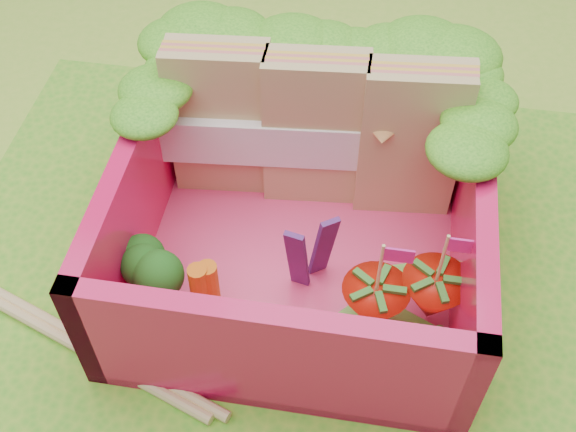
# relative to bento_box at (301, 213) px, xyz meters

# --- Properties ---
(ground) EXTENTS (14.00, 14.00, 0.00)m
(ground) POSITION_rel_bento_box_xyz_m (-0.10, -0.25, -0.31)
(ground) COLOR #8BC036
(ground) RESTS_ON ground
(placemat) EXTENTS (2.60, 2.60, 0.03)m
(placemat) POSITION_rel_bento_box_xyz_m (-0.10, -0.25, -0.29)
(placemat) COLOR #53AE27
(placemat) RESTS_ON ground
(bento_floor) EXTENTS (1.30, 1.30, 0.05)m
(bento_floor) POSITION_rel_bento_box_xyz_m (-0.00, 0.00, -0.25)
(bento_floor) COLOR #EB3C72
(bento_floor) RESTS_ON placemat
(bento_box) EXTENTS (1.30, 1.30, 0.55)m
(bento_box) POSITION_rel_bento_box_xyz_m (0.00, 0.00, 0.00)
(bento_box) COLOR #E1124F
(bento_box) RESTS_ON placemat
(lettuce_ruffle) EXTENTS (1.43, 0.77, 0.11)m
(lettuce_ruffle) POSITION_rel_bento_box_xyz_m (0.00, 0.47, 0.33)
(lettuce_ruffle) COLOR #248017
(lettuce_ruffle) RESTS_ON bento_box
(sandwich_stack) EXTENTS (1.24, 0.28, 0.68)m
(sandwich_stack) POSITION_rel_bento_box_xyz_m (0.00, 0.33, 0.11)
(sandwich_stack) COLOR tan
(sandwich_stack) RESTS_ON bento_floor
(broccoli) EXTENTS (0.31, 0.31, 0.25)m
(broccoli) POSITION_rel_bento_box_xyz_m (-0.50, -0.30, -0.05)
(broccoli) COLOR #75A44F
(broccoli) RESTS_ON bento_floor
(carrot_sticks) EXTENTS (0.10, 0.09, 0.27)m
(carrot_sticks) POSITION_rel_bento_box_xyz_m (-0.29, -0.33, -0.09)
(carrot_sticks) COLOR orange
(carrot_sticks) RESTS_ON bento_floor
(purple_wedges) EXTENTS (0.15, 0.12, 0.38)m
(purple_wedges) POSITION_rel_bento_box_xyz_m (0.06, -0.15, -0.04)
(purple_wedges) COLOR #3F1958
(purple_wedges) RESTS_ON bento_floor
(strawberry_left) EXTENTS (0.24, 0.24, 0.48)m
(strawberry_left) POSITION_rel_bento_box_xyz_m (0.30, -0.30, -0.10)
(strawberry_left) COLOR red
(strawberry_left) RESTS_ON bento_floor
(strawberry_right) EXTENTS (0.24, 0.24, 0.48)m
(strawberry_right) POSITION_rel_bento_box_xyz_m (0.50, -0.23, -0.10)
(strawberry_right) COLOR red
(strawberry_right) RESTS_ON bento_floor
(snap_peas) EXTENTS (0.64, 0.55, 0.05)m
(snap_peas) POSITION_rel_bento_box_xyz_m (0.39, -0.24, -0.20)
(snap_peas) COLOR #57A834
(snap_peas) RESTS_ON bento_floor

